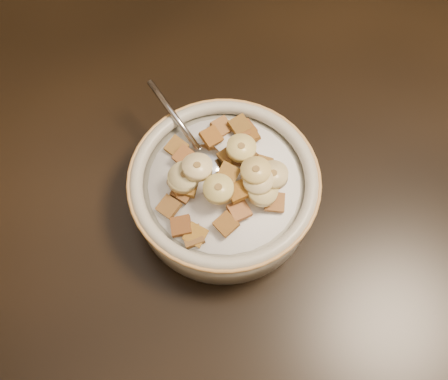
{
  "coord_description": "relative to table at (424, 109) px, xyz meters",
  "views": [
    {
      "loc": [
        -0.29,
        -0.39,
        1.33
      ],
      "look_at": [
        -0.27,
        -0.12,
        0.78
      ],
      "focal_mm": 45.0,
      "sensor_mm": 36.0,
      "label": 1
    }
  ],
  "objects": [
    {
      "name": "spoon",
      "position": [
        -0.28,
        -0.09,
        0.07
      ],
      "size": [
        0.05,
        0.06,
        0.01
      ],
      "primitive_type": "ellipsoid",
      "rotation": [
        0.0,
        0.0,
        3.69
      ],
      "color": "#A8ABB2",
      "rests_on": "cereal_bowl"
    },
    {
      "name": "cereal_square_1",
      "position": [
        -0.31,
        -0.13,
        0.08
      ],
      "size": [
        0.03,
        0.03,
        0.01
      ],
      "primitive_type": "cube",
      "rotation": [
        0.15,
        -0.06,
        0.97
      ],
      "color": "brown",
      "rests_on": "milk"
    },
    {
      "name": "cereal_square_3",
      "position": [
        -0.26,
        -0.1,
        0.08
      ],
      "size": [
        0.03,
        0.03,
        0.01
      ],
      "primitive_type": "cube",
      "rotation": [
        -0.21,
        -0.09,
        0.55
      ],
      "color": "brown",
      "rests_on": "milk"
    },
    {
      "name": "milk",
      "position": [
        -0.27,
        -0.12,
        0.07
      ],
      "size": [
        0.16,
        0.16,
        0.0
      ],
      "primitive_type": "cylinder",
      "color": "white",
      "rests_on": "cereal_bowl"
    },
    {
      "name": "cereal_square_10",
      "position": [
        -0.22,
        -0.11,
        0.08
      ],
      "size": [
        0.03,
        0.03,
        0.01
      ],
      "primitive_type": "cube",
      "rotation": [
        -0.23,
        0.02,
        1.04
      ],
      "color": "brown",
      "rests_on": "milk"
    },
    {
      "name": "banana_slice_7",
      "position": [
        -0.31,
        -0.12,
        0.09
      ],
      "size": [
        0.04,
        0.04,
        0.01
      ],
      "primitive_type": "cylinder",
      "rotation": [
        -0.01,
        -0.1,
        0.64
      ],
      "color": "beige",
      "rests_on": "milk"
    },
    {
      "name": "banana_slice_0",
      "position": [
        -0.23,
        -0.13,
        0.09
      ],
      "size": [
        0.04,
        0.04,
        0.01
      ],
      "primitive_type": "cylinder",
      "rotation": [
        0.02,
        0.1,
        0.81
      ],
      "color": "#FFECAC",
      "rests_on": "milk"
    },
    {
      "name": "cereal_square_23",
      "position": [
        -0.31,
        -0.17,
        0.08
      ],
      "size": [
        0.02,
        0.02,
        0.01
      ],
      "primitive_type": "cube",
      "rotation": [
        -0.02,
        -0.18,
        0.07
      ],
      "color": "brown",
      "rests_on": "milk"
    },
    {
      "name": "cereal_square_5",
      "position": [
        -0.32,
        -0.15,
        0.08
      ],
      "size": [
        0.03,
        0.03,
        0.01
      ],
      "primitive_type": "cube",
      "rotation": [
        -0.19,
        0.12,
        2.4
      ],
      "color": "brown",
      "rests_on": "milk"
    },
    {
      "name": "cereal_square_13",
      "position": [
        -0.24,
        -0.1,
        0.08
      ],
      "size": [
        0.03,
        0.03,
        0.01
      ],
      "primitive_type": "cube",
      "rotation": [
        0.0,
        0.13,
        2.17
      ],
      "color": "brown",
      "rests_on": "milk"
    },
    {
      "name": "banana_slice_6",
      "position": [
        -0.23,
        -0.14,
        0.09
      ],
      "size": [
        0.04,
        0.04,
        0.01
      ],
      "primitive_type": "cylinder",
      "rotation": [
        0.06,
        -0.12,
        2.83
      ],
      "color": "#F7E9A2",
      "rests_on": "milk"
    },
    {
      "name": "cereal_square_6",
      "position": [
        -0.26,
        -0.05,
        0.07
      ],
      "size": [
        0.03,
        0.03,
        0.01
      ],
      "primitive_type": "cube",
      "rotation": [
        0.21,
        -0.18,
        2.15
      ],
      "color": "#94592D",
      "rests_on": "milk"
    },
    {
      "name": "cereal_bowl",
      "position": [
        -0.27,
        -0.12,
        0.04
      ],
      "size": [
        0.19,
        0.19,
        0.05
      ],
      "primitive_type": "cylinder",
      "color": "#ADABA3",
      "rests_on": "table"
    },
    {
      "name": "cereal_square_20",
      "position": [
        -0.27,
        -0.17,
        0.08
      ],
      "size": [
        0.03,
        0.03,
        0.01
      ],
      "primitive_type": "cube",
      "rotation": [
        -0.1,
        -0.02,
        2.22
      ],
      "color": "#945921",
      "rests_on": "milk"
    },
    {
      "name": "cereal_square_15",
      "position": [
        -0.3,
        -0.13,
        0.08
      ],
      "size": [
        0.03,
        0.03,
        0.01
      ],
      "primitive_type": "cube",
      "rotation": [
        0.07,
        0.09,
        2.86
      ],
      "color": "olive",
      "rests_on": "milk"
    },
    {
      "name": "cereal_square_14",
      "position": [
        -0.22,
        -0.11,
        0.08
      ],
      "size": [
        0.02,
        0.02,
        0.01
      ],
      "primitive_type": "cube",
      "rotation": [
        0.09,
        -0.0,
        1.61
      ],
      "color": "brown",
      "rests_on": "milk"
    },
    {
      "name": "banana_slice_8",
      "position": [
        -0.22,
        -0.13,
        0.09
      ],
      "size": [
        0.03,
        0.03,
        0.01
      ],
      "primitive_type": "cylinder",
      "rotation": [
        0.06,
        0.05,
        3.08
      ],
      "color": "beige",
      "rests_on": "milk"
    },
    {
      "name": "cereal_square_17",
      "position": [
        -0.22,
        -0.15,
        0.08
      ],
      "size": [
        0.02,
        0.02,
        0.01
      ],
      "primitive_type": "cube",
      "rotation": [
        -0.15,
        -0.1,
        3.0
      ],
      "color": "brown",
      "rests_on": "milk"
    },
    {
      "name": "banana_slice_2",
      "position": [
        -0.29,
        -0.12,
        0.1
      ],
      "size": [
        0.04,
        0.04,
        0.02
      ],
      "primitive_type": "cylinder",
      "rotation": [
        -0.11,
        0.12,
        0.51
      ],
      "color": "beige",
      "rests_on": "milk"
    },
    {
      "name": "banana_slice_4",
      "position": [
        -0.25,
        -0.1,
        0.1
      ],
      "size": [
        0.04,
        0.04,
        0.01
      ],
      "primitive_type": "cylinder",
      "rotation": [
        -0.0,
        0.09,
        0.47
      ],
      "color": "#E7C977",
      "rests_on": "milk"
    },
    {
      "name": "banana_slice_3",
      "position": [
        -0.27,
        -0.14,
        0.1
      ],
      "size": [
        0.04,
        0.04,
        0.01
      ],
      "primitive_type": "cylinder",
      "rotation": [
        -0.03,
        0.05,
        2.15
      ],
      "color": "tan",
      "rests_on": "milk"
    },
    {
      "name": "cereal_square_8",
      "position": [
        -0.25,
        -0.14,
        0.09
      ],
      "size": [
        0.03,
        0.03,
        0.01
      ],
      "primitive_type": "cube",
      "rotation": [
        -0.08,
        0.01,
        0.39
      ],
      "color": "olive",
      "rests_on": "milk"
    },
    {
      "name": "cereal_square_19",
      "position": [
        -0.3,
        -0.18,
        0.07
      ],
      "size": [
        0.03,
        0.03,
        0.01
      ],
      "primitive_type": "cube",
      "rotation": [
        -0.21,
        -0.12,
        2.59
      ],
      "color": "olive",
      "rests_on": "milk"
    },
    {
      "name": "banana_slice_9",
      "position": [
        -0.31,
        -0.12,
        0.09
      ],
      "size": [
        0.04,
        0.04,
        0.01
      ],
      "primitive_type": "cylinder",
      "rotation": [
        0.08,
        -0.05,
        2.71
      ],
      "color": "#FDF098",
      "rests_on": "milk"
    },
    {
      "name": "cereal_square_12",
      "position": [
        -0.3,
        -0.09,
        0.08
      ],
      "size": [
        0.03,
        0.03,
        0.01
      ],
      "primitive_type": "cube",
      "rotation": [
        0.24,
        -0.11,
        0.83
      ],
      "color": "brown",
      "rests_on": "milk"
    },
    {
      "name": "table",
      "position": [
        0.0,
        0.0,
        0.0
      ],
      "size": [
        1.41,
        0.92,
        0.04
      ],
      "primitive_type": "cube",
      "rotation": [
        0.0,
        0.0,
        -0.01
      ],
      "color": "black",
      "rests_on": "floor"
    },
    {
      "name": "cereal_square_4",
      "position": [
        -0.25,
        -0.16,
        0.08
      ],
      "size": [
        0.03,
        0.03,
        0.01
      ],
      "primitive_type": "cube",
      "rotation": [
        0.01,
        0.09,
        0.4
      ],
      "color": "#9C6032",
      "rests_on": "milk"
    },
    {
      "name": "floor",
      "position": [
        0.0,
        0.0,
        -0.78
      ],
      "size": [
        4.0,
        4.5,
        0.1
      ],
      "primitive_type": "cube",
      "color": "#422816",
      "rests_on": "ground"
    },
    {
      "name": "cereal_square_21",
      "position": [
        -0.23,
        -0.07,
        0.07
      ],
      "size": [
        0.03,
        0.03,
        0.01
      ],
      "primitive_type": "cube",
      "rotation": [
        -0.14,
        -0.15,
        0.4
      ],
      "color": "brown",
      "rests_on": "milk"
    },
    {
      "name": "banana_slice_5",
      "position": [
        -0.23,
        -0.12,
        0.1
      ],
      "size": [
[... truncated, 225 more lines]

